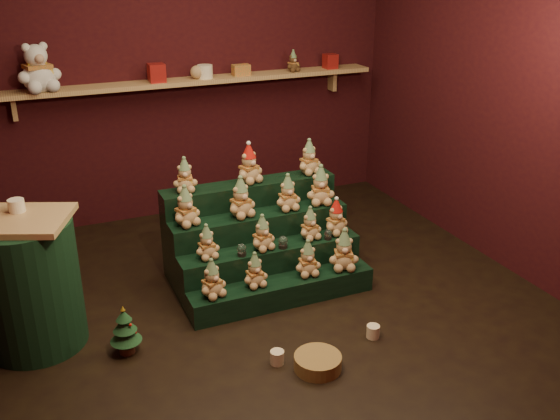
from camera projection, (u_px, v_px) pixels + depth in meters
name	position (u px, v px, depth m)	size (l,w,h in m)	color
ground	(269.00, 305.00, 4.56)	(4.00, 4.00, 0.00)	black
back_wall	(184.00, 67.00, 5.76)	(4.00, 0.10, 2.80)	black
front_wall	(479.00, 245.00, 2.29)	(4.00, 0.10, 2.80)	black
right_wall	(515.00, 91.00, 4.77)	(0.10, 4.00, 2.80)	black
back_shelf	(190.00, 82.00, 5.65)	(3.60, 0.26, 0.24)	tan
riser_tier_front	(282.00, 291.00, 4.56)	(1.40, 0.22, 0.18)	black
riser_tier_midfront	(271.00, 268.00, 4.71)	(1.40, 0.22, 0.36)	black
riser_tier_midback	(260.00, 245.00, 4.86)	(1.40, 0.22, 0.54)	black
riser_tier_back	(250.00, 224.00, 5.02)	(1.40, 0.22, 0.72)	black
teddy_0	(212.00, 278.00, 4.27)	(0.20, 0.18, 0.28)	tan
teddy_1	(255.00, 270.00, 4.41)	(0.18, 0.16, 0.25)	tan
teddy_2	(308.00, 258.00, 4.56)	(0.19, 0.17, 0.27)	tan
teddy_3	(344.00, 250.00, 4.64)	(0.22, 0.20, 0.31)	tan
teddy_4	(207.00, 242.00, 4.42)	(0.18, 0.16, 0.25)	tan
teddy_5	(262.00, 233.00, 4.55)	(0.19, 0.17, 0.26)	tan
teddy_6	(310.00, 223.00, 4.72)	(0.18, 0.16, 0.25)	tan
teddy_7	(336.00, 217.00, 4.80)	(0.20, 0.18, 0.28)	tan
teddy_8	(185.00, 206.00, 4.50)	(0.21, 0.19, 0.30)	tan
teddy_9	(241.00, 197.00, 4.65)	(0.22, 0.20, 0.31)	tan
teddy_10	(288.00, 193.00, 4.78)	(0.20, 0.18, 0.28)	tan
teddy_11	(320.00, 185.00, 4.89)	(0.22, 0.20, 0.31)	tan
teddy_12	(185.00, 175.00, 4.65)	(0.18, 0.17, 0.26)	tan
teddy_13	(249.00, 164.00, 4.82)	(0.22, 0.19, 0.30)	tan
teddy_14	(309.00, 157.00, 5.02)	(0.20, 0.18, 0.28)	tan
snow_globe_a	(242.00, 250.00, 4.48)	(0.07, 0.07, 0.09)	black
snow_globe_b	(283.00, 242.00, 4.60)	(0.07, 0.07, 0.09)	black
snow_globe_c	(328.00, 234.00, 4.74)	(0.06, 0.06, 0.08)	black
side_table	(30.00, 283.00, 3.96)	(0.73, 0.68, 0.90)	tan
table_ornament	(16.00, 206.00, 3.85)	(0.10, 0.10, 0.08)	#EDE4C3
mini_christmas_tree	(125.00, 330.00, 3.96)	(0.20, 0.20, 0.34)	#442618
mug_left	(277.00, 357.00, 3.90)	(0.09, 0.09, 0.09)	beige
mug_right	(373.00, 331.00, 4.16)	(0.09, 0.09, 0.09)	beige
wicker_basket	(318.00, 362.00, 3.85)	(0.30, 0.30, 0.09)	olive
white_bear	(36.00, 61.00, 5.05)	(0.35, 0.32, 0.49)	white
brown_bear	(293.00, 61.00, 5.95)	(0.14, 0.13, 0.20)	#51361B
gift_tin_red_a	(157.00, 73.00, 5.48)	(0.14, 0.14, 0.16)	#A11C18
gift_tin_cream	(205.00, 72.00, 5.65)	(0.14, 0.14, 0.12)	#EDE4C3
gift_tin_red_b	(330.00, 61.00, 6.12)	(0.12, 0.12, 0.14)	#A11C18
shelf_plush_ball	(197.00, 72.00, 5.62)	(0.12, 0.12, 0.12)	tan
scarf_gift_box	(241.00, 70.00, 5.78)	(0.16, 0.10, 0.10)	orange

